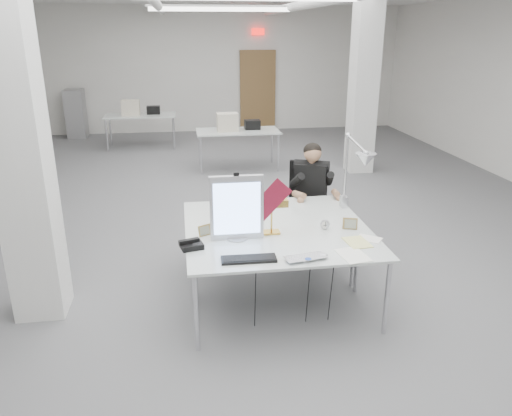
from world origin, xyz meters
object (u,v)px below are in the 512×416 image
at_px(desk_main, 286,247).
at_px(architect_lamp, 354,176).
at_px(monitor, 237,208).
at_px(office_chair, 309,210).
at_px(seated_person, 312,179).
at_px(desk_phone, 191,245).
at_px(laptop, 308,261).
at_px(bankers_lamp, 272,216).
at_px(beige_monitor, 241,199).

height_order(desk_main, architect_lamp, architect_lamp).
bearing_deg(monitor, office_chair, 52.84).
distance_m(seated_person, desk_phone, 2.11).
relative_size(seated_person, architect_lamp, 1.17).
bearing_deg(seated_person, desk_main, -89.40).
height_order(laptop, bankers_lamp, bankers_lamp).
distance_m(desk_main, monitor, 0.58).
bearing_deg(office_chair, bankers_lamp, -96.02).
distance_m(desk_main, office_chair, 1.76).
bearing_deg(seated_person, architect_lamp, -53.88).
xyz_separation_m(seated_person, architect_lamp, (0.21, -0.88, 0.28)).
height_order(office_chair, laptop, office_chair).
relative_size(seated_person, bankers_lamp, 2.75).
relative_size(desk_main, bankers_lamp, 4.98).
relative_size(desk_main, beige_monitor, 5.24).
bearing_deg(bankers_lamp, office_chair, 59.83).
xyz_separation_m(office_chair, monitor, (-1.06, -1.39, 0.58)).
bearing_deg(office_chair, laptop, -82.05).
height_order(monitor, beige_monitor, monitor).
bearing_deg(desk_phone, laptop, -37.74).
bearing_deg(desk_main, architect_lamp, 39.16).
relative_size(desk_main, laptop, 4.99).
bearing_deg(desk_phone, bankers_lamp, 3.55).
xyz_separation_m(desk_main, beige_monitor, (-0.30, 0.89, 0.18)).
bearing_deg(architect_lamp, bankers_lamp, -159.71).
bearing_deg(office_chair, desk_main, -88.78).
distance_m(desk_main, beige_monitor, 0.95).
distance_m(bankers_lamp, beige_monitor, 0.62).
height_order(monitor, desk_phone, monitor).
distance_m(seated_person, beige_monitor, 1.16).
xyz_separation_m(monitor, beige_monitor, (0.12, 0.66, -0.14)).
height_order(desk_phone, architect_lamp, architect_lamp).
distance_m(laptop, architect_lamp, 1.35).
distance_m(office_chair, laptop, 2.07).
height_order(office_chair, seated_person, seated_person).
relative_size(office_chair, bankers_lamp, 2.68).
relative_size(laptop, beige_monitor, 1.05).
height_order(desk_main, laptop, laptop).
bearing_deg(monitor, bankers_lamp, 14.04).
distance_m(laptop, desk_phone, 1.06).
height_order(laptop, beige_monitor, beige_monitor).
bearing_deg(seated_person, office_chair, 112.90).
relative_size(office_chair, architect_lamp, 1.14).
xyz_separation_m(office_chair, beige_monitor, (-0.94, -0.73, 0.43)).
height_order(desk_phone, beige_monitor, beige_monitor).
relative_size(seated_person, monitor, 1.62).
bearing_deg(office_chair, monitor, -104.54).
xyz_separation_m(bankers_lamp, desk_phone, (-0.77, -0.23, -0.16)).
bearing_deg(office_chair, beige_monitor, -119.30).
bearing_deg(seated_person, desk_phone, -112.21).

